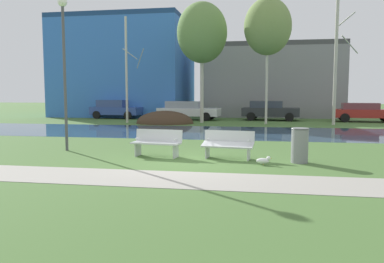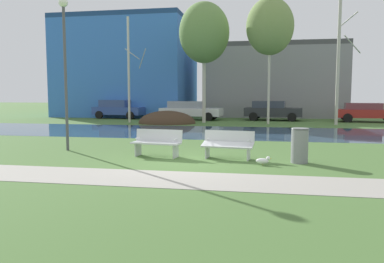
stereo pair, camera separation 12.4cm
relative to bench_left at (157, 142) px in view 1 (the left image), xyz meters
The scene contains 19 objects.
ground_plane 9.10m from the bench_left, 82.82° to the left, with size 120.00×120.00×0.00m, color #476B33.
paved_path_strip 3.40m from the bench_left, 70.32° to the right, with size 60.00×1.82×0.01m, color #9E998E.
river_band 8.39m from the bench_left, 82.21° to the left, with size 80.00×7.05×0.01m, color #33516B.
soil_mound 14.13m from the bench_left, 102.83° to the left, with size 3.96×3.38×1.73m, color #423021.
bench_left is the anchor object (origin of this frame).
bench_right 2.30m from the bench_left, ahead, with size 1.66×0.76×0.87m.
trash_bin 4.44m from the bench_left, ahead, with size 0.52×0.52×1.03m.
seagull 3.53m from the bench_left, 15.37° to the right, with size 0.44×0.16×0.26m.
streetlamp 4.77m from the bench_left, 167.77° to the left, with size 0.32×0.32×5.35m.
birch_far_left 15.60m from the bench_left, 112.79° to the left, with size 1.39×2.10×7.34m.
birch_left 15.90m from the bench_left, 92.80° to the left, with size 3.46×3.46×8.29m.
birch_center_left 16.00m from the bench_left, 75.58° to the left, with size 3.11×3.11×8.29m.
birch_center 17.03m from the bench_left, 60.75° to the left, with size 1.43×2.39×8.80m.
parked_van_nearest_blue 20.03m from the bench_left, 114.67° to the left, with size 4.32×2.35×1.52m.
parked_sedan_second_white 17.65m from the bench_left, 97.30° to the left, with size 4.91×2.31×1.45m.
parked_hatch_third_dark 18.59m from the bench_left, 77.43° to the left, with size 4.42×2.42×1.47m.
parked_wagon_fourth_red 20.58m from the bench_left, 58.70° to the left, with size 4.51×2.31×1.37m.
building_blue_store 25.22m from the bench_left, 111.56° to the left, with size 11.42×9.29×8.81m.
building_grey_warehouse 24.24m from the bench_left, 79.74° to the left, with size 11.89×6.05×6.37m.
Camera 1 is at (2.10, -11.00, 2.03)m, focal length 36.13 mm.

